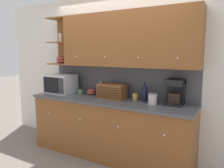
{
  "coord_description": "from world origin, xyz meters",
  "views": [
    {
      "loc": [
        1.68,
        -3.19,
        1.67
      ],
      "look_at": [
        0.0,
        -0.22,
        1.16
      ],
      "focal_mm": 35.0,
      "sensor_mm": 36.0,
      "label": 1
    }
  ],
  "objects_px": {
    "bowl_stack_on_counter": "(91,92)",
    "wine_bottle": "(145,93)",
    "microwave": "(61,84)",
    "wine_glass": "(101,86)",
    "storage_canister": "(153,99)",
    "bread_box": "(112,91)",
    "mug_blue_second": "(135,97)",
    "mug": "(80,92)",
    "coffee_maker": "(175,92)"
  },
  "relations": [
    {
      "from": "mug_blue_second",
      "to": "storage_canister",
      "type": "xyz_separation_m",
      "value": [
        0.33,
        -0.14,
        0.03
      ]
    },
    {
      "from": "bread_box",
      "to": "storage_canister",
      "type": "height_order",
      "value": "bread_box"
    },
    {
      "from": "bowl_stack_on_counter",
      "to": "wine_bottle",
      "type": "height_order",
      "value": "wine_bottle"
    },
    {
      "from": "wine_bottle",
      "to": "bread_box",
      "type": "bearing_deg",
      "value": -175.51
    },
    {
      "from": "bread_box",
      "to": "wine_bottle",
      "type": "height_order",
      "value": "wine_bottle"
    },
    {
      "from": "wine_glass",
      "to": "bread_box",
      "type": "relative_size",
      "value": 0.53
    },
    {
      "from": "microwave",
      "to": "coffee_maker",
      "type": "height_order",
      "value": "coffee_maker"
    },
    {
      "from": "bowl_stack_on_counter",
      "to": "wine_bottle",
      "type": "bearing_deg",
      "value": -3.2
    },
    {
      "from": "mug",
      "to": "wine_bottle",
      "type": "xyz_separation_m",
      "value": [
        1.17,
        0.03,
        0.09
      ]
    },
    {
      "from": "wine_glass",
      "to": "coffee_maker",
      "type": "xyz_separation_m",
      "value": [
        1.27,
        -0.09,
        0.02
      ]
    },
    {
      "from": "mug",
      "to": "wine_bottle",
      "type": "height_order",
      "value": "wine_bottle"
    },
    {
      "from": "mug",
      "to": "storage_canister",
      "type": "bearing_deg",
      "value": -3.59
    },
    {
      "from": "wine_glass",
      "to": "coffee_maker",
      "type": "bearing_deg",
      "value": -4.08
    },
    {
      "from": "bowl_stack_on_counter",
      "to": "bread_box",
      "type": "distance_m",
      "value": 0.49
    },
    {
      "from": "mug",
      "to": "storage_canister",
      "type": "xyz_separation_m",
      "value": [
        1.34,
        -0.08,
        0.03
      ]
    },
    {
      "from": "microwave",
      "to": "wine_glass",
      "type": "xyz_separation_m",
      "value": [
        0.71,
        0.23,
        -0.01
      ]
    },
    {
      "from": "bowl_stack_on_counter",
      "to": "mug_blue_second",
      "type": "height_order",
      "value": "mug_blue_second"
    },
    {
      "from": "bowl_stack_on_counter",
      "to": "bread_box",
      "type": "xyz_separation_m",
      "value": [
        0.47,
        -0.1,
        0.07
      ]
    },
    {
      "from": "bread_box",
      "to": "mug_blue_second",
      "type": "distance_m",
      "value": 0.37
    },
    {
      "from": "wine_glass",
      "to": "bread_box",
      "type": "xyz_separation_m",
      "value": [
        0.31,
        -0.16,
        -0.04
      ]
    },
    {
      "from": "bread_box",
      "to": "storage_canister",
      "type": "xyz_separation_m",
      "value": [
        0.69,
        -0.07,
        -0.04
      ]
    },
    {
      "from": "wine_bottle",
      "to": "bowl_stack_on_counter",
      "type": "bearing_deg",
      "value": 176.8
    },
    {
      "from": "mug_blue_second",
      "to": "wine_glass",
      "type": "bearing_deg",
      "value": 172.09
    },
    {
      "from": "mug_blue_second",
      "to": "coffee_maker",
      "type": "height_order",
      "value": "coffee_maker"
    },
    {
      "from": "mug",
      "to": "storage_canister",
      "type": "height_order",
      "value": "storage_canister"
    },
    {
      "from": "bread_box",
      "to": "wine_bottle",
      "type": "distance_m",
      "value": 0.53
    },
    {
      "from": "bowl_stack_on_counter",
      "to": "bread_box",
      "type": "relative_size",
      "value": 0.38
    },
    {
      "from": "bowl_stack_on_counter",
      "to": "storage_canister",
      "type": "relative_size",
      "value": 1.1
    },
    {
      "from": "storage_canister",
      "to": "coffee_maker",
      "type": "bearing_deg",
      "value": 28.68
    },
    {
      "from": "wine_glass",
      "to": "bread_box",
      "type": "bearing_deg",
      "value": -27.65
    },
    {
      "from": "mug",
      "to": "bread_box",
      "type": "relative_size",
      "value": 0.22
    },
    {
      "from": "mug_blue_second",
      "to": "storage_canister",
      "type": "distance_m",
      "value": 0.36
    },
    {
      "from": "mug",
      "to": "bread_box",
      "type": "bearing_deg",
      "value": -0.93
    },
    {
      "from": "wine_glass",
      "to": "bowl_stack_on_counter",
      "type": "bearing_deg",
      "value": -158.21
    },
    {
      "from": "mug_blue_second",
      "to": "storage_canister",
      "type": "relative_size",
      "value": 0.66
    },
    {
      "from": "wine_bottle",
      "to": "storage_canister",
      "type": "xyz_separation_m",
      "value": [
        0.16,
        -0.11,
        -0.06
      ]
    },
    {
      "from": "bowl_stack_on_counter",
      "to": "coffee_maker",
      "type": "relative_size",
      "value": 0.46
    },
    {
      "from": "wine_bottle",
      "to": "coffee_maker",
      "type": "relative_size",
      "value": 0.81
    },
    {
      "from": "microwave",
      "to": "coffee_maker",
      "type": "bearing_deg",
      "value": 4.03
    },
    {
      "from": "wine_glass",
      "to": "mug_blue_second",
      "type": "bearing_deg",
      "value": -7.91
    },
    {
      "from": "bread_box",
      "to": "mug_blue_second",
      "type": "bearing_deg",
      "value": 10.84
    },
    {
      "from": "bread_box",
      "to": "coffee_maker",
      "type": "xyz_separation_m",
      "value": [
        0.96,
        0.07,
        0.07
      ]
    },
    {
      "from": "microwave",
      "to": "storage_canister",
      "type": "distance_m",
      "value": 1.71
    },
    {
      "from": "wine_glass",
      "to": "storage_canister",
      "type": "relative_size",
      "value": 1.53
    },
    {
      "from": "storage_canister",
      "to": "mug_blue_second",
      "type": "bearing_deg",
      "value": 156.63
    },
    {
      "from": "mug",
      "to": "coffee_maker",
      "type": "height_order",
      "value": "coffee_maker"
    },
    {
      "from": "bread_box",
      "to": "mug_blue_second",
      "type": "xyz_separation_m",
      "value": [
        0.36,
        0.07,
        -0.06
      ]
    },
    {
      "from": "bread_box",
      "to": "wine_bottle",
      "type": "relative_size",
      "value": 1.48
    },
    {
      "from": "bowl_stack_on_counter",
      "to": "wine_glass",
      "type": "height_order",
      "value": "wine_glass"
    },
    {
      "from": "microwave",
      "to": "storage_canister",
      "type": "relative_size",
      "value": 3.27
    }
  ]
}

